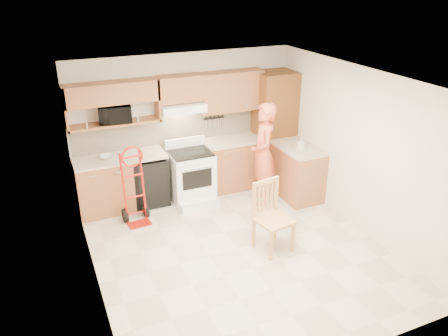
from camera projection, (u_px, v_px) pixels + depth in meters
floor at (238, 250)px, 6.55m from camera, size 4.00×4.50×0.02m
ceiling at (240, 79)px, 5.53m from camera, size 4.00×4.50×0.02m
wall_back at (185, 124)px, 7.93m from camera, size 4.00×0.02×2.50m
wall_front at (342, 263)px, 4.15m from camera, size 4.00×0.02×2.50m
wall_left at (86, 199)px, 5.31m from camera, size 0.02×4.50×2.50m
wall_right at (358, 150)px, 6.78m from camera, size 0.02×4.50×2.50m
backsplash at (185, 127)px, 7.93m from camera, size 3.92×0.03×0.55m
lower_cab_left at (104, 186)px, 7.43m from camera, size 0.90×0.60×0.90m
dishwasher at (148, 180)px, 7.72m from camera, size 0.60×0.60×0.85m
lower_cab_right at (234, 164)px, 8.30m from camera, size 1.14×0.60×0.90m
countertop_left at (120, 158)px, 7.35m from camera, size 1.50×0.63×0.04m
countertop_right at (234, 140)px, 8.11m from camera, size 1.14×0.63×0.04m
cab_return_right at (297, 172)px, 7.95m from camera, size 0.60×1.00×0.90m
countertop_return at (298, 148)px, 7.76m from camera, size 0.63×1.00×0.04m
pantry_tall at (274, 128)px, 8.36m from camera, size 0.70×0.60×2.10m
upper_cab_left at (111, 93)px, 7.04m from camera, size 1.50×0.33×0.34m
upper_shelf_mw at (115, 124)px, 7.24m from camera, size 1.50×0.33×0.04m
upper_cab_center at (180, 88)px, 7.46m from camera, size 0.76×0.33×0.44m
upper_cab_right at (231, 91)px, 7.87m from camera, size 1.14×0.33×0.70m
range_hood at (182, 107)px, 7.54m from camera, size 0.76×0.46×0.14m
knife_strip at (214, 121)px, 8.09m from camera, size 0.40×0.05×0.29m
microwave at (115, 114)px, 7.18m from camera, size 0.56×0.41×0.29m
range at (192, 173)px, 7.72m from camera, size 0.72×0.95×1.07m
person at (263, 154)px, 7.55m from camera, size 0.61×0.75×1.79m
hand_truck at (135, 189)px, 7.01m from camera, size 0.49×0.46×1.19m
dining_chair at (274, 218)px, 6.34m from camera, size 0.55×0.59×1.04m
soap_bottle at (301, 143)px, 7.65m from camera, size 0.10×0.10×0.19m
bowl at (107, 157)px, 7.26m from camera, size 0.28×0.28×0.05m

